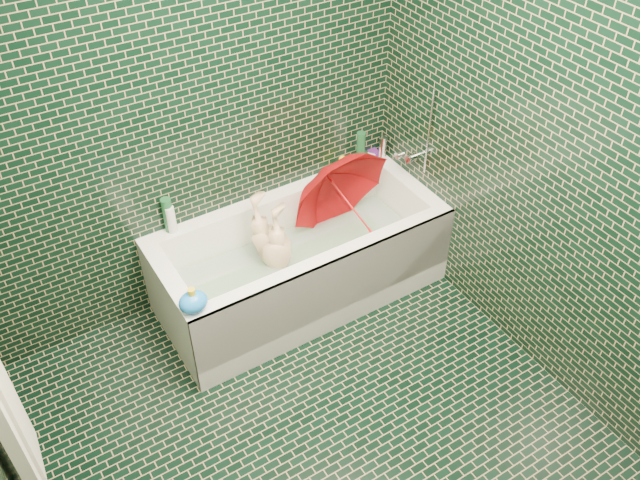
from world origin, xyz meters
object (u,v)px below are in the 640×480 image
child (276,260)px  rubber_duck (339,166)px  bath_toy (193,302)px  bathtub (302,269)px  umbrella (350,205)px

child → rubber_duck: 0.74m
child → rubber_duck: rubber_duck is taller
bath_toy → bathtub: bearing=-3.5°
bathtub → child: bathtub is taller
bathtub → rubber_duck: (0.48, 0.33, 0.39)m
child → bath_toy: bearing=-73.8°
bathtub → bath_toy: 0.93m
umbrella → rubber_duck: bearing=65.7°
umbrella → child: bearing=172.2°
rubber_duck → umbrella: bearing=-127.4°
umbrella → bath_toy: 1.18m
umbrella → bathtub: bearing=179.9°
bath_toy → umbrella: bearing=-8.8°
umbrella → rubber_duck: size_ratio=4.89×
bathtub → child: size_ratio=1.89×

